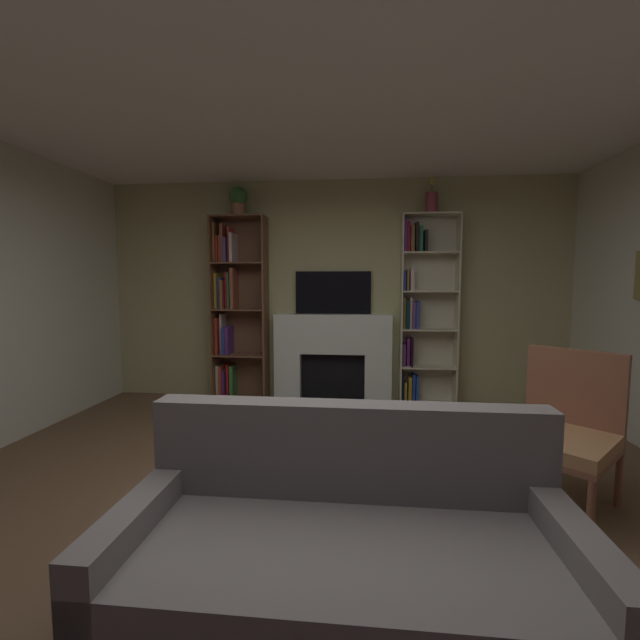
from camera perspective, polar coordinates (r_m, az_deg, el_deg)
The scene contains 12 objects.
ground_plane at distance 2.83m, azimuth -2.50°, elevation -26.09°, with size 6.78×6.78×0.00m, color brown.
wall_back_accent at distance 5.24m, azimuth 1.86°, elevation 3.95°, with size 5.77×0.06×2.71m, color tan.
ceiling at distance 2.74m, azimuth -2.77°, elevation 32.99°, with size 5.77×5.72×0.06m, color white.
fireplace at distance 5.18m, azimuth 1.73°, elevation -4.88°, with size 1.54×0.51×1.08m.
tv at distance 5.18m, azimuth 1.81°, elevation 3.78°, with size 0.93×0.06×0.52m, color black.
bookshelf_left at distance 5.33m, azimuth -11.64°, elevation 1.47°, with size 0.67×0.32×2.27m.
bookshelf_right at distance 5.17m, azimuth 13.69°, elevation 1.34°, with size 0.67×0.26×2.27m.
potted_plant at distance 5.36m, azimuth -11.08°, elevation 15.80°, with size 0.22×0.22×0.35m.
vase_with_flowers at distance 5.19m, azimuth 14.97°, elevation 15.26°, with size 0.14×0.14×0.40m.
couch at distance 2.07m, azimuth 3.54°, elevation -29.81°, with size 1.94×0.88×0.88m.
armchair at distance 3.27m, azimuth 30.14°, elevation -12.58°, with size 0.88×0.88×1.01m.
coffee_table at distance 2.69m, azimuth 4.18°, elevation -19.42°, with size 0.95×0.45×0.40m.
Camera 1 is at (0.35, -2.39, 1.47)m, focal length 23.47 mm.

